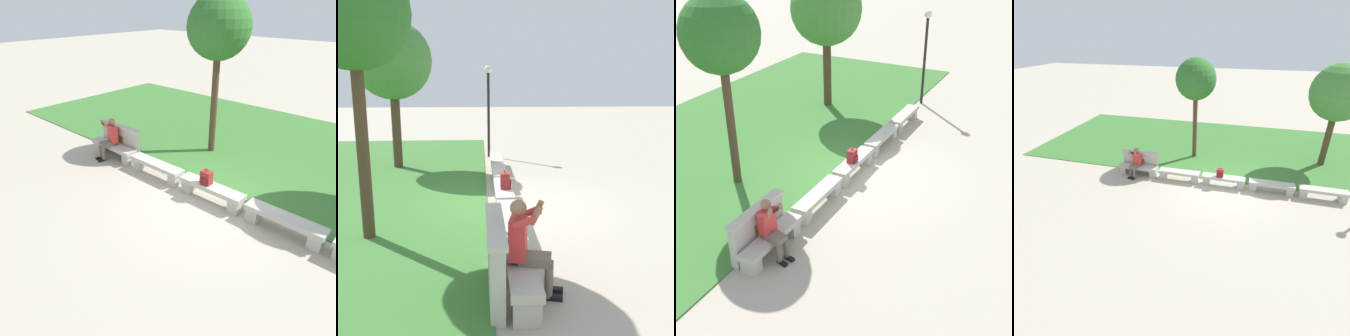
# 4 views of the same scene
# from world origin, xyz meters

# --- Properties ---
(ground_plane) EXTENTS (80.00, 80.00, 0.00)m
(ground_plane) POSITION_xyz_m (0.00, 0.00, 0.00)
(ground_plane) COLOR #B2A593
(grass_strip) EXTENTS (21.65, 8.00, 0.03)m
(grass_strip) POSITION_xyz_m (0.00, 4.38, 0.01)
(grass_strip) COLOR #3D7533
(grass_strip) RESTS_ON ground
(bench_main) EXTENTS (1.81, 0.40, 0.45)m
(bench_main) POSITION_xyz_m (-3.92, 0.00, 0.30)
(bench_main) COLOR #B7B2A8
(bench_main) RESTS_ON ground
(bench_near) EXTENTS (1.81, 0.40, 0.45)m
(bench_near) POSITION_xyz_m (-1.96, 0.00, 0.30)
(bench_near) COLOR #B7B2A8
(bench_near) RESTS_ON ground
(bench_mid) EXTENTS (1.81, 0.40, 0.45)m
(bench_mid) POSITION_xyz_m (0.00, 0.00, 0.30)
(bench_mid) COLOR #B7B2A8
(bench_mid) RESTS_ON ground
(bench_far) EXTENTS (1.81, 0.40, 0.45)m
(bench_far) POSITION_xyz_m (1.96, 0.00, 0.30)
(bench_far) COLOR #B7B2A8
(bench_far) RESTS_ON ground
(bench_end) EXTENTS (1.81, 0.40, 0.45)m
(bench_end) POSITION_xyz_m (3.92, 0.00, 0.30)
(bench_end) COLOR #B7B2A8
(bench_end) RESTS_ON ground
(backrest_wall_with_plaque) EXTENTS (1.71, 0.24, 1.01)m
(backrest_wall_with_plaque) POSITION_xyz_m (-3.92, 0.34, 0.52)
(backrest_wall_with_plaque) COLOR #B7B2A8
(backrest_wall_with_plaque) RESTS_ON ground
(person_photographer) EXTENTS (0.53, 0.77, 1.32)m
(person_photographer) POSITION_xyz_m (-3.99, -0.08, 0.74)
(person_photographer) COLOR black
(person_photographer) RESTS_ON ground
(backpack) EXTENTS (0.28, 0.24, 0.43)m
(backpack) POSITION_xyz_m (-0.16, -0.03, 0.63)
(backpack) COLOR maroon
(backpack) RESTS_ON bench_mid
(tree_behind_wall) EXTENTS (2.52, 2.52, 4.79)m
(tree_behind_wall) POSITION_xyz_m (4.47, 3.31, 3.50)
(tree_behind_wall) COLOR #4C3826
(tree_behind_wall) RESTS_ON ground
(tree_left_background) EXTENTS (1.91, 1.91, 4.91)m
(tree_left_background) POSITION_xyz_m (-1.85, 2.59, 3.90)
(tree_left_background) COLOR #4C3826
(tree_left_background) RESTS_ON ground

